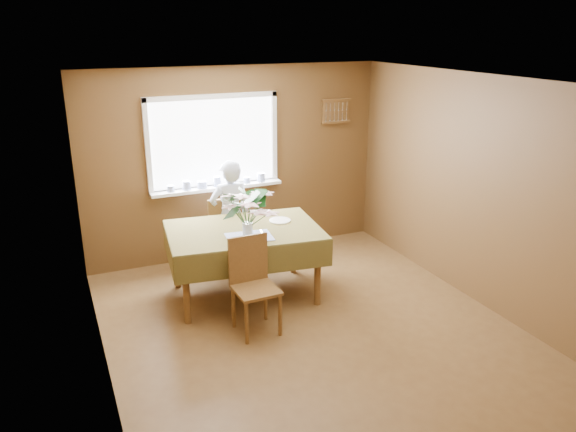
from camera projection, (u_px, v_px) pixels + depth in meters
name	position (u px, v px, depth m)	size (l,w,h in m)	color
floor	(309.00, 327.00, 5.81)	(4.50, 4.50, 0.00)	brown
ceiling	(313.00, 81.00, 5.01)	(4.50, 4.50, 0.00)	white
wall_back	(236.00, 163.00, 7.36)	(4.00, 4.00, 0.00)	brown
wall_front	(470.00, 320.00, 3.46)	(4.00, 4.00, 0.00)	brown
wall_left	(94.00, 244.00, 4.65)	(4.50, 4.50, 0.00)	brown
wall_right	(474.00, 190.00, 6.17)	(4.50, 4.50, 0.00)	brown
window_assembly	(215.00, 159.00, 7.17)	(1.72, 0.20, 1.22)	white
spoon_rack	(336.00, 111.00, 7.69)	(0.44, 0.05, 0.33)	brown
dining_table	(244.00, 237.00, 6.28)	(1.81, 1.34, 0.83)	brown
chair_far	(223.00, 229.00, 7.14)	(0.43, 0.43, 0.94)	brown
chair_near	(253.00, 280.00, 5.65)	(0.44, 0.44, 0.98)	brown
seated_woman	(230.00, 216.00, 6.98)	(0.52, 0.34, 1.43)	white
flower_bouquet	(247.00, 207.00, 5.96)	(0.57, 0.57, 0.49)	white
side_plate	(280.00, 220.00, 6.50)	(0.25, 0.25, 0.01)	white
table_knife	(262.00, 233.00, 6.11)	(0.02, 0.20, 0.00)	silver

